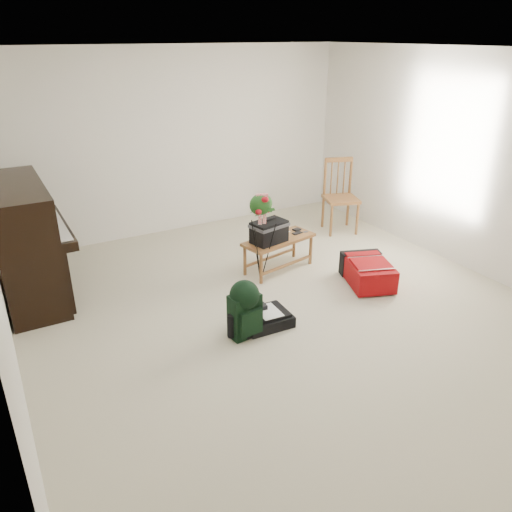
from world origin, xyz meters
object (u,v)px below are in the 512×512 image
dining_chair (339,197)px  black_duffel (265,318)px  bench (271,233)px  red_suitcase (365,270)px  flower_stand (261,239)px  green_backpack (245,306)px  piano (26,244)px

dining_chair → black_duffel: bearing=-123.5°
bench → red_suitcase: bearing=-55.6°
red_suitcase → flower_stand: bearing=170.3°
bench → green_backpack: 1.43m
flower_stand → red_suitcase: bearing=-8.1°
bench → flower_stand: flower_stand is taller
piano → red_suitcase: piano is taller
black_duffel → red_suitcase: bearing=11.5°
dining_chair → green_backpack: bearing=-125.4°
dining_chair → flower_stand: 2.01m
black_duffel → green_backpack: size_ratio=0.85×
piano → dining_chair: size_ratio=1.46×
bench → dining_chair: dining_chair is taller
bench → green_backpack: bench is taller
piano → dining_chair: (4.10, -0.05, -0.10)m
piano → green_backpack: size_ratio=2.62×
red_suitcase → dining_chair: bearing=82.9°
dining_chair → flower_stand: (-1.80, -0.89, 0.03)m
bench → flower_stand: bearing=-154.6°
bench → dining_chair: size_ratio=0.93×
piano → black_duffel: piano is taller
dining_chair → green_backpack: 3.07m
bench → flower_stand: 0.30m
red_suitcase → green_backpack: 1.75m
piano → bench: size_ratio=1.57×
black_duffel → green_backpack: bearing=-161.4°
bench → red_suitcase: size_ratio=1.20×
flower_stand → black_duffel: bearing=-95.1°
red_suitcase → green_backpack: green_backpack is taller
red_suitcase → piano: bearing=175.5°
green_backpack → red_suitcase: bearing=4.5°
bench → red_suitcase: (0.79, -0.77, -0.34)m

